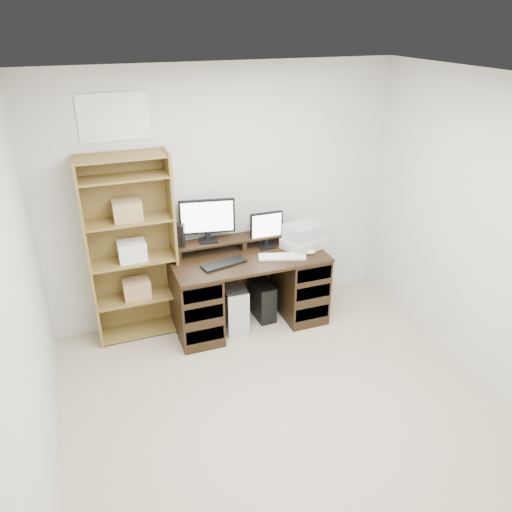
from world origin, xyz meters
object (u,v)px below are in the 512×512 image
printer (303,243)px  bookshelf (132,248)px  tower_silver (233,304)px  monitor_small (266,228)px  monitor_wide (207,218)px  tower_black (262,299)px  desk (249,288)px

printer → bookshelf: bearing=155.0°
tower_silver → bookshelf: size_ratio=0.26×
tower_silver → monitor_small: bearing=21.8°
monitor_wide → tower_black: 1.05m
monitor_small → tower_silver: 0.84m
monitor_small → tower_silver: size_ratio=0.77×
desk → printer: size_ratio=3.84×
printer → monitor_small: bearing=139.6°
tower_silver → tower_black: size_ratio=1.18×
monitor_small → bookshelf: (-1.31, 0.07, -0.03)m
desk → monitor_small: bearing=30.9°
tower_black → monitor_small: bearing=45.0°
tower_silver → monitor_wide: bearing=127.3°
monitor_wide → monitor_small: monitor_wide is taller
desk → bookshelf: bearing=168.8°
desk → tower_black: 0.26m
desk → tower_silver: 0.23m
desk → tower_silver: bearing=179.9°
bookshelf → monitor_wide: bearing=1.6°
monitor_small → bookshelf: bookshelf is taller
monitor_wide → bookshelf: bookshelf is taller
desk → tower_black: size_ratio=3.72×
printer → desk: bearing=162.4°
printer → tower_silver: size_ratio=0.82×
desk → monitor_small: (0.24, 0.14, 0.56)m
bookshelf → printer: bearing=-7.3°
desk → printer: bearing=0.1°
monitor_wide → monitor_small: size_ratio=1.44×
desk → tower_black: bearing=21.0°
desk → bookshelf: size_ratio=0.83×
tower_silver → bookshelf: bookshelf is taller
monitor_wide → tower_silver: (0.16, -0.23, -0.87)m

